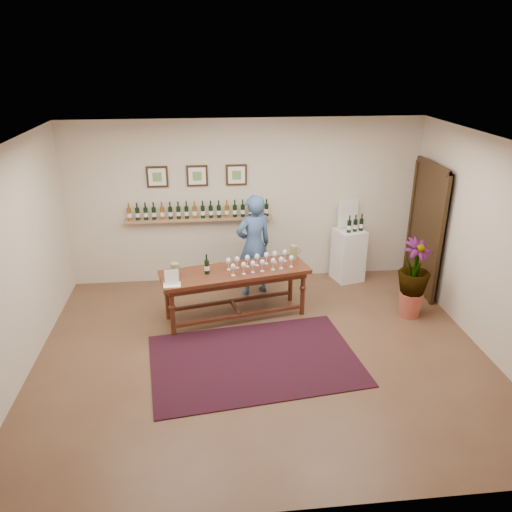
{
  "coord_description": "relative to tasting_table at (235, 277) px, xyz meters",
  "views": [
    {
      "loc": [
        -0.68,
        -5.69,
        3.79
      ],
      "look_at": [
        0.0,
        0.8,
        1.1
      ],
      "focal_mm": 35.0,
      "sensor_mm": 36.0,
      "label": 1
    }
  ],
  "objects": [
    {
      "name": "ground",
      "position": [
        0.29,
        -1.06,
        -0.66
      ],
      "size": [
        6.0,
        6.0,
        0.0
      ],
      "primitive_type": "plane",
      "color": "brown",
      "rests_on": "ground"
    },
    {
      "name": "table_bottles",
      "position": [
        -0.43,
        -0.04,
        0.26
      ],
      "size": [
        0.3,
        0.23,
        0.29
      ],
      "primitive_type": null,
      "rotation": [
        0.0,
        0.0,
        0.32
      ],
      "color": "black",
      "rests_on": "tasting_table"
    },
    {
      "name": "info_sign",
      "position": [
        2.05,
        1.28,
        0.52
      ],
      "size": [
        0.37,
        0.12,
        0.52
      ],
      "primitive_type": "cube",
      "rotation": [
        0.0,
        0.0,
        0.26
      ],
      "color": "white",
      "rests_on": "display_pedestal"
    },
    {
      "name": "pitcher_right",
      "position": [
        0.94,
        0.35,
        0.22
      ],
      "size": [
        0.16,
        0.16,
        0.21
      ],
      "primitive_type": null,
      "rotation": [
        0.0,
        0.0,
        0.17
      ],
      "color": "olive",
      "rests_on": "tasting_table"
    },
    {
      "name": "rug",
      "position": [
        0.17,
        -1.21,
        -0.65
      ],
      "size": [
        2.9,
        2.12,
        0.01
      ],
      "primitive_type": "cube",
      "rotation": [
        0.0,
        0.0,
        0.12
      ],
      "color": "#480F0C",
      "rests_on": "ground"
    },
    {
      "name": "menu_card",
      "position": [
        -0.9,
        -0.39,
        0.22
      ],
      "size": [
        0.24,
        0.18,
        0.21
      ],
      "primitive_type": "cube",
      "rotation": [
        0.0,
        0.0,
        0.04
      ],
      "color": "white",
      "rests_on": "tasting_table"
    },
    {
      "name": "display_pedestal",
      "position": [
        2.07,
        1.16,
        -0.2
      ],
      "size": [
        0.57,
        0.57,
        0.92
      ],
      "primitive_type": "cube",
      "rotation": [
        0.0,
        0.0,
        0.26
      ],
      "color": "white",
      "rests_on": "ground"
    },
    {
      "name": "person",
      "position": [
        0.36,
        0.79,
        0.19
      ],
      "size": [
        0.72,
        0.59,
        1.7
      ],
      "primitive_type": "imported",
      "rotation": [
        0.0,
        0.0,
        3.48
      ],
      "color": "#385785",
      "rests_on": "ground"
    },
    {
      "name": "table_glasses",
      "position": [
        0.37,
        0.04,
        0.21
      ],
      "size": [
        1.44,
        0.68,
        0.2
      ],
      "primitive_type": null,
      "rotation": [
        0.0,
        0.0,
        0.26
      ],
      "color": "white",
      "rests_on": "tasting_table"
    },
    {
      "name": "room_shell",
      "position": [
        2.4,
        0.8,
        0.46
      ],
      "size": [
        6.0,
        6.0,
        6.0
      ],
      "color": "beige",
      "rests_on": "ground"
    },
    {
      "name": "potted_plant",
      "position": [
        2.66,
        -0.25,
        -0.04
      ],
      "size": [
        0.76,
        0.76,
        1.07
      ],
      "rotation": [
        0.0,
        0.0,
        0.45
      ],
      "color": "#AC4B39",
      "rests_on": "ground"
    },
    {
      "name": "pedestal_bottles",
      "position": [
        2.13,
        1.09,
        0.43
      ],
      "size": [
        0.35,
        0.17,
        0.34
      ],
      "primitive_type": null,
      "rotation": [
        0.0,
        0.0,
        0.26
      ],
      "color": "black",
      "rests_on": "display_pedestal"
    },
    {
      "name": "pitcher_left",
      "position": [
        -0.87,
        -0.16,
        0.23
      ],
      "size": [
        0.18,
        0.18,
        0.22
      ],
      "primitive_type": null,
      "rotation": [
        0.0,
        0.0,
        0.34
      ],
      "color": "olive",
      "rests_on": "tasting_table"
    },
    {
      "name": "tasting_table",
      "position": [
        0.0,
        0.0,
        0.0
      ],
      "size": [
        2.29,
        1.14,
        0.78
      ],
      "rotation": [
        0.0,
        0.0,
        0.21
      ],
      "color": "#432010",
      "rests_on": "ground"
    }
  ]
}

